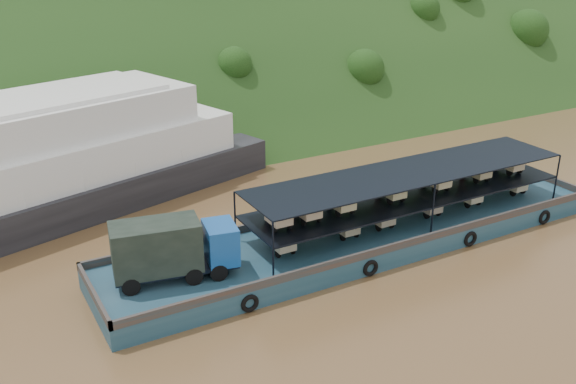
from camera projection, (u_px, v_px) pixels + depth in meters
ground at (337, 247)px, 41.96m from camera, size 160.00×160.00×0.00m
hillside at (158, 118)px, 71.04m from camera, size 140.00×39.60×39.60m
cargo_barge at (349, 233)px, 41.15m from camera, size 35.00×7.18×4.67m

